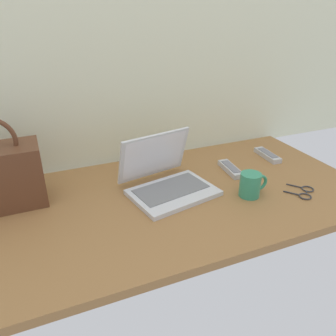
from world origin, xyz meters
TOP-DOWN VIEW (x-y plane):
  - desk at (0.00, 0.00)m, footprint 1.60×0.76m
  - laptop at (0.04, 0.05)m, footprint 0.35×0.33m
  - coffee_mug at (0.31, -0.11)m, footprint 0.12×0.08m
  - remote_control_near at (0.36, 0.09)m, footprint 0.06×0.16m
  - remote_control_far at (0.60, 0.15)m, footprint 0.05×0.16m
  - eyeglasses at (0.52, -0.18)m, footprint 0.14×0.14m

SIDE VIEW (x-z plane):
  - desk at x=0.00m, z-range 0.00..0.03m
  - eyeglasses at x=0.52m, z-range 0.03..0.04m
  - remote_control_near at x=0.36m, z-range 0.03..0.05m
  - remote_control_far at x=0.60m, z-range 0.03..0.05m
  - laptop at x=0.04m, z-range -0.03..0.18m
  - coffee_mug at x=0.31m, z-range 0.03..0.12m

